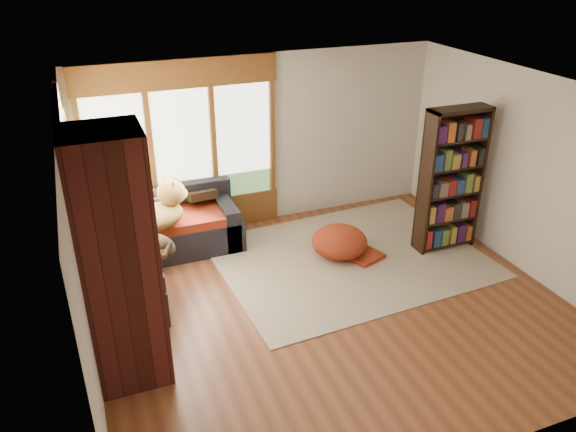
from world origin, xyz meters
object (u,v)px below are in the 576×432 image
object	(u,v)px
pouf	(340,241)
dog_brindle	(151,241)
dog_tan	(156,211)
brick_chimney	(119,263)
sectional_sofa	(146,247)
bookshelf	(451,181)
area_rug	(349,258)

from	to	relation	value
pouf	dog_brindle	world-z (taller)	dog_brindle
dog_tan	dog_brindle	distance (m)	0.68
brick_chimney	dog_brindle	distance (m)	1.57
pouf	sectional_sofa	bearing A→B (deg)	165.42
brick_chimney	sectional_sofa	bearing A→B (deg)	77.71
brick_chimney	dog_tan	distance (m)	2.19
sectional_sofa	dog_brindle	distance (m)	0.79
dog_brindle	brick_chimney	bearing A→B (deg)	137.12
bookshelf	dog_brindle	size ratio (longest dim) A/B	2.59
sectional_sofa	bookshelf	xyz separation A→B (m)	(4.09, -0.99, 0.73)
area_rug	bookshelf	world-z (taller)	bookshelf
area_rug	dog_tan	world-z (taller)	dog_tan
brick_chimney	area_rug	size ratio (longest dim) A/B	0.73
dog_tan	dog_brindle	bearing A→B (deg)	-126.75
sectional_sofa	area_rug	size ratio (longest dim) A/B	0.62
bookshelf	area_rug	bearing A→B (deg)	173.00
sectional_sofa	pouf	xyz separation A→B (m)	(2.57, -0.67, -0.08)
brick_chimney	bookshelf	world-z (taller)	brick_chimney
dog_brindle	pouf	bearing A→B (deg)	-115.02
sectional_sofa	area_rug	bearing A→B (deg)	-17.37
sectional_sofa	bookshelf	world-z (taller)	bookshelf
brick_chimney	pouf	world-z (taller)	brick_chimney
sectional_sofa	bookshelf	distance (m)	4.27
brick_chimney	bookshelf	bearing A→B (deg)	13.16
brick_chimney	area_rug	bearing A→B (deg)	21.65
dog_brindle	bookshelf	bearing A→B (deg)	-119.38
brick_chimney	dog_tan	xyz separation A→B (m)	(0.63, 2.04, -0.49)
area_rug	pouf	distance (m)	0.28
bookshelf	dog_tan	xyz separation A→B (m)	(-3.91, 0.98, -0.22)
area_rug	dog_brindle	distance (m)	2.76
sectional_sofa	area_rug	xyz separation A→B (m)	(2.67, -0.81, -0.30)
brick_chimney	area_rug	distance (m)	3.59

